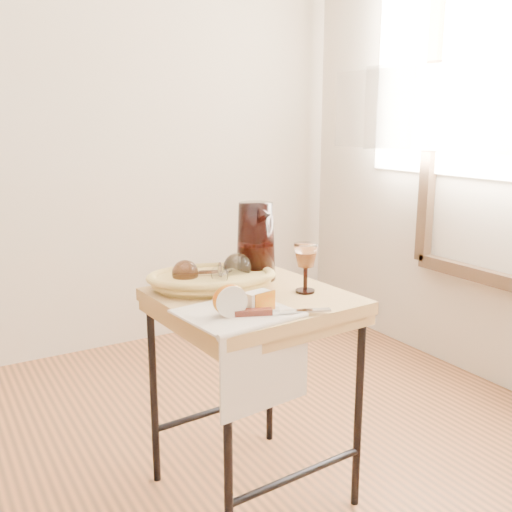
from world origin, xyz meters
TOP-DOWN VIEW (x-y plane):
  - side_table at (0.48, 0.36)m, footprint 0.54×0.54m
  - tea_towel at (0.36, 0.23)m, footprint 0.30×0.27m
  - bread_basket at (0.41, 0.48)m, footprint 0.40×0.33m
  - goblet_lying_a at (0.37, 0.49)m, footprint 0.15×0.12m
  - goblet_lying_b at (0.46, 0.46)m, footprint 0.17×0.15m
  - pitcher at (0.58, 0.51)m, footprint 0.22×0.28m
  - wine_goblet at (0.63, 0.30)m, footprint 0.09×0.09m
  - apple_half at (0.33, 0.22)m, footprint 0.10×0.06m
  - apple_wedge at (0.42, 0.23)m, footprint 0.08×0.05m
  - table_knife at (0.44, 0.16)m, footprint 0.24×0.12m

SIDE VIEW (x-z plane):
  - side_table at x=0.48m, z-range 0.00..0.65m
  - tea_towel at x=0.36m, z-range 0.65..0.65m
  - table_knife at x=0.44m, z-range 0.65..0.67m
  - bread_basket at x=0.41m, z-range 0.65..0.70m
  - apple_wedge at x=0.42m, z-range 0.65..0.70m
  - apple_half at x=0.33m, z-range 0.65..0.74m
  - goblet_lying_a at x=0.37m, z-range 0.66..0.74m
  - goblet_lying_b at x=0.46m, z-range 0.66..0.75m
  - wine_goblet at x=0.63m, z-range 0.65..0.80m
  - pitcher at x=0.58m, z-range 0.63..0.91m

